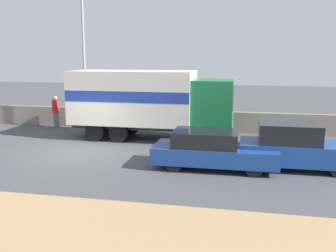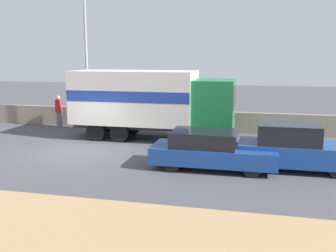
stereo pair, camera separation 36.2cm
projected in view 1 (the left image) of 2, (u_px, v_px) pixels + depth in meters
ground_plane at (81, 152)px, 16.14m from camera, size 80.00×80.00×0.00m
stone_wall_backdrop at (123, 118)px, 21.57m from camera, size 60.00×0.35×1.13m
street_lamp at (84, 53)px, 20.07m from camera, size 0.56×0.28×7.42m
box_truck at (147, 100)px, 18.42m from camera, size 7.95×2.57×3.39m
car_hatchback at (212, 150)px, 13.79m from camera, size 4.53×1.78×1.40m
car_sedan_second at (295, 147)px, 13.69m from camera, size 4.15×1.70×1.70m
pedestrian at (56, 111)px, 21.65m from camera, size 0.40×0.40×1.84m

